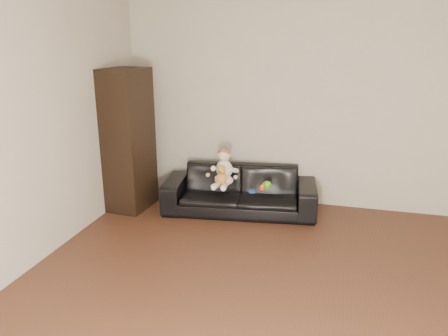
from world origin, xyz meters
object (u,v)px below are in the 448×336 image
(teddy_bear, at_px, (221,176))
(sofa, at_px, (240,190))
(toy_rattle, at_px, (262,189))
(cabinet, at_px, (129,140))
(toy_green, at_px, (267,185))
(baby, at_px, (224,169))
(toy_blue_disc, at_px, (252,192))

(teddy_bear, bearing_deg, sofa, 46.85)
(sofa, xyz_separation_m, toy_rattle, (0.32, -0.21, 0.12))
(cabinet, height_order, toy_green, cabinet)
(baby, bearing_deg, teddy_bear, -82.76)
(baby, bearing_deg, cabinet, -171.15)
(toy_rattle, bearing_deg, toy_green, 69.05)
(sofa, height_order, toy_rattle, sofa)
(baby, relative_size, toy_rattle, 6.59)
(toy_blue_disc, bearing_deg, teddy_bear, 178.23)
(cabinet, height_order, toy_rattle, cabinet)
(teddy_bear, bearing_deg, baby, 85.35)
(toy_rattle, distance_m, toy_blue_disc, 0.13)
(cabinet, bearing_deg, toy_rattle, 4.38)
(toy_rattle, bearing_deg, teddy_bear, -175.10)
(sofa, distance_m, teddy_bear, 0.40)
(baby, xyz_separation_m, toy_green, (0.54, 0.00, -0.16))
(cabinet, xyz_separation_m, teddy_bear, (1.22, -0.03, -0.35))
(toy_green, distance_m, toy_blue_disc, 0.23)
(cabinet, bearing_deg, baby, 9.41)
(toy_green, bearing_deg, cabinet, -176.02)
(toy_green, bearing_deg, baby, -179.57)
(cabinet, xyz_separation_m, toy_blue_disc, (1.60, -0.04, -0.52))
(sofa, distance_m, toy_rattle, 0.40)
(cabinet, relative_size, teddy_bear, 7.32)
(cabinet, bearing_deg, teddy_bear, 2.61)
(baby, bearing_deg, toy_rattle, -8.15)
(toy_blue_disc, bearing_deg, sofa, 128.92)
(baby, height_order, teddy_bear, baby)
(teddy_bear, bearing_deg, toy_blue_disc, -10.39)
(teddy_bear, xyz_separation_m, toy_rattle, (0.49, 0.04, -0.14))
(toy_rattle, bearing_deg, sofa, 147.40)
(toy_green, bearing_deg, sofa, 164.54)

